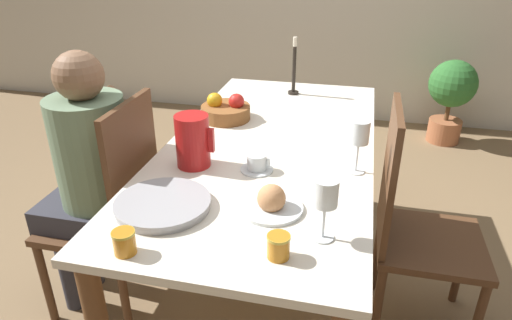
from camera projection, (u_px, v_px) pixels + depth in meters
name	position (u px, v px, depth m)	size (l,w,h in m)	color
ground_plane	(268.00, 279.00, 2.29)	(20.00, 20.00, 0.00)	#7F6647
dining_table	(270.00, 164.00, 2.01)	(0.87, 1.82, 0.75)	silver
chair_person_side	(114.00, 209.00, 1.93)	(0.42, 0.42, 0.99)	#51331E
chair_opposite	(412.00, 224.00, 1.83)	(0.42, 0.42, 0.99)	#51331E
person_seated	(88.00, 167.00, 1.87)	(0.39, 0.41, 1.18)	#33333D
red_pitcher	(193.00, 141.00, 1.73)	(0.15, 0.13, 0.20)	red
wine_glass_water	(359.00, 134.00, 1.66)	(0.07, 0.07, 0.21)	white
wine_glass_juice	(326.00, 196.00, 1.28)	(0.07, 0.07, 0.20)	white
teacup_near_person	(257.00, 164.00, 1.72)	(0.12, 0.12, 0.07)	silver
serving_tray	(163.00, 204.00, 1.49)	(0.31, 0.31, 0.03)	#9E9EA3
bread_plate	(271.00, 202.00, 1.47)	(0.21, 0.21, 0.09)	silver
jam_jar_amber	(278.00, 245.00, 1.25)	(0.07, 0.07, 0.07)	#C67A1E
jam_jar_red	(124.00, 241.00, 1.27)	(0.07, 0.07, 0.07)	#C67A1E
fruit_bowl	(226.00, 110.00, 2.20)	(0.24, 0.24, 0.13)	brown
candlestick_tall	(294.00, 72.00, 2.51)	(0.06, 0.06, 0.32)	black
potted_plant	(451.00, 93.00, 3.65)	(0.37, 0.37, 0.68)	#A8603D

